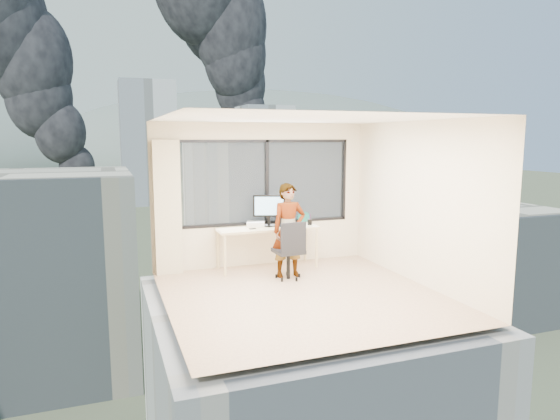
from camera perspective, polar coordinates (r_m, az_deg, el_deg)
name	(u,v)px	position (r m, az deg, el deg)	size (l,w,h in m)	color
floor	(303,295)	(7.43, 2.66, -9.88)	(4.00, 4.00, 0.01)	tan
ceiling	(304,119)	(7.06, 2.80, 10.58)	(4.00, 4.00, 0.01)	white
wall_front	(374,234)	(5.37, 10.95, -2.82)	(4.00, 0.01, 2.60)	beige
wall_left	(163,217)	(6.64, -13.43, -0.76)	(0.01, 4.00, 2.60)	beige
wall_right	(419,203)	(8.11, 15.90, 0.78)	(0.01, 4.00, 2.60)	beige
window_wall	(264,182)	(8.99, -1.87, 3.26)	(3.30, 0.16, 1.55)	black
curtain	(168,208)	(8.54, -12.97, 0.24)	(0.45, 0.14, 2.30)	beige
desk	(268,247)	(8.83, -1.46, -4.39)	(1.80, 0.60, 0.75)	beige
chair	(288,249)	(8.13, 0.98, -4.60)	(0.51, 0.51, 1.00)	black
person	(289,230)	(8.22, 1.03, -2.39)	(0.58, 0.38, 1.58)	#2D2D33
monitor	(269,210)	(8.81, -1.28, -0.04)	(0.58, 0.12, 0.58)	black
game_console	(256,224)	(8.86, -2.86, -1.63)	(0.32, 0.27, 0.08)	white
laptop	(286,220)	(8.87, 0.67, -1.19)	(0.31, 0.33, 0.20)	black
cellphone	(252,229)	(8.59, -3.23, -2.18)	(0.11, 0.05, 0.01)	black
pen_cup	(310,222)	(8.98, 3.48, -1.40)	(0.09, 0.09, 0.11)	black
handbag	(304,217)	(9.24, 2.77, -0.83)	(0.26, 0.13, 0.20)	#0D5251
exterior_ground	(117,204)	(127.60, -18.46, 0.62)	(400.00, 400.00, 0.04)	#515B3D
near_bldg_a	(11,276)	(38.21, -28.85, -6.80)	(16.00, 12.00, 14.00)	beige
near_bldg_b	(267,224)	(47.62, -1.53, -1.67)	(14.00, 13.00, 16.00)	white
near_bldg_c	(488,263)	(48.89, 23.06, -5.68)	(12.00, 10.00, 10.00)	beige
far_tower_b	(148,143)	(126.98, -15.14, 7.51)	(13.00, 13.00, 30.00)	silver
far_tower_c	(264,149)	(154.13, -1.82, 7.16)	(15.00, 15.00, 26.00)	silver
hill_b	(260,162)	(342.68, -2.39, 5.66)	(300.00, 220.00, 96.00)	slate
tree_b	(243,356)	(28.04, -4.29, -16.58)	(7.60, 7.60, 9.00)	#28541C
tree_c	(348,243)	(53.88, 7.97, -3.82)	(8.40, 8.40, 10.00)	#28541C
smoke_plume_a	(68,7)	(160.92, -23.52, 20.91)	(40.00, 24.00, 90.00)	black
smoke_plume_b	(265,70)	(187.34, -1.79, 15.97)	(30.00, 18.00, 70.00)	black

